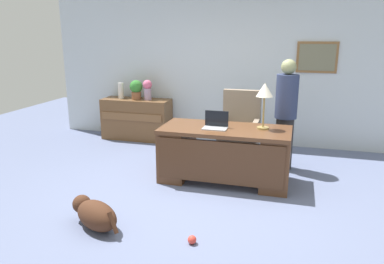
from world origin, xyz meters
The scene contains 13 objects.
ground_plane centered at (0.00, 0.00, 0.00)m, with size 12.00×12.00×0.00m, color slate.
back_wall centered at (0.01, 2.60, 1.35)m, with size 7.00×0.16×2.70m.
desk centered at (0.24, 0.59, 0.41)m, with size 1.74×0.80×0.75m.
credenza centered at (-1.80, 2.25, 0.39)m, with size 1.30×0.50×0.77m.
armchair centered at (0.29, 1.55, 0.49)m, with size 0.60×0.59×1.11m.
person_standing centered at (0.99, 1.33, 0.84)m, with size 0.32×0.32×1.63m.
dog_lying centered at (-0.82, -1.04, 0.16)m, with size 0.68×0.52×0.30m.
laptop centered at (0.11, 0.58, 0.81)m, with size 0.32×0.22×0.22m.
desk_lamp centered at (0.72, 0.71, 1.24)m, with size 0.22×0.22×0.61m.
vase_with_flowers centered at (-1.56, 2.25, 0.98)m, with size 0.17×0.17×0.37m.
vase_empty centered at (-2.11, 2.25, 0.92)m, with size 0.10×0.10×0.30m, color silver.
potted_plant centered at (-1.79, 2.25, 0.97)m, with size 0.24×0.24×0.36m.
dog_toy_ball centered at (0.25, -1.07, 0.04)m, with size 0.09×0.09×0.09m, color #E53F33.
Camera 1 is at (1.13, -4.19, 2.00)m, focal length 34.96 mm.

